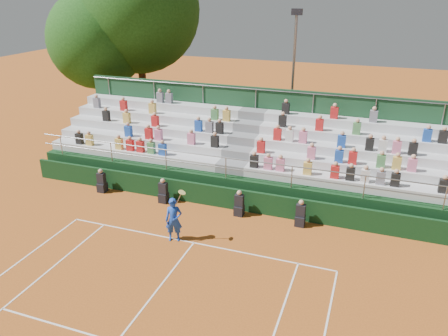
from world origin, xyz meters
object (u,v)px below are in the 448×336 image
(floodlight_mast, at_px, (293,70))
(tree_east, at_px, (137,10))
(tennis_player, at_px, (174,220))
(tree_west, at_px, (97,40))

(floodlight_mast, bearing_deg, tree_east, 174.33)
(tennis_player, xyz_separation_m, floodlight_mast, (1.98, 12.28, 3.83))
(tree_west, relative_size, floodlight_mast, 1.14)
(tennis_player, bearing_deg, tree_west, 133.10)
(tree_west, xyz_separation_m, floodlight_mast, (12.87, 0.65, -1.30))
(tree_west, relative_size, tree_east, 0.77)
(tennis_player, distance_m, tree_west, 16.75)
(tree_east, bearing_deg, floodlight_mast, -5.67)
(tree_west, bearing_deg, floodlight_mast, 2.88)
(tennis_player, relative_size, tree_east, 0.19)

